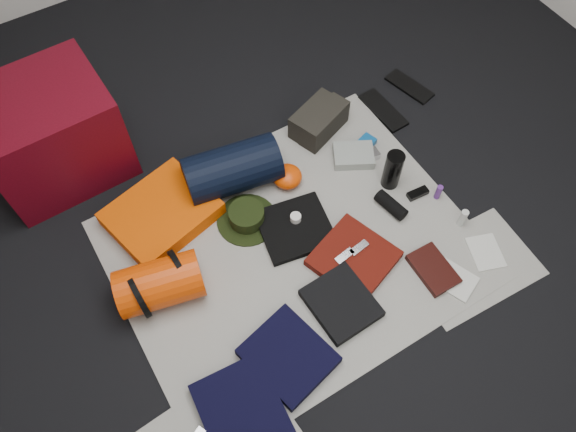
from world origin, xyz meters
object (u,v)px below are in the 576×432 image
water_bottle (393,170)px  stuff_sack (160,284)px  navy_duffel (232,169)px  compact_camera (369,156)px  sleeping_pad (162,214)px  red_cabinet (51,134)px  paperback_book (433,269)px

water_bottle → stuff_sack: bearing=178.1°
navy_duffel → compact_camera: 0.71m
sleeping_pad → water_bottle: (1.05, -0.40, 0.07)m
red_cabinet → paperback_book: (1.21, -1.44, -0.23)m
sleeping_pad → navy_duffel: navy_duffel is taller
water_bottle → paperback_book: size_ratio=0.96×
red_cabinet → compact_camera: 1.55m
sleeping_pad → navy_duffel: (0.39, 0.00, 0.08)m
paperback_book → red_cabinet: bearing=132.0°
compact_camera → sleeping_pad: bearing=174.4°
compact_camera → paperback_book: bearing=-94.1°
navy_duffel → compact_camera: navy_duffel is taller
sleeping_pad → stuff_sack: 0.40m
stuff_sack → sleeping_pad: bearing=65.8°
sleeping_pad → stuff_sack: (-0.16, -0.36, 0.06)m
red_cabinet → stuff_sack: (0.12, -0.90, -0.14)m
navy_duffel → water_bottle: 0.78m
sleeping_pad → water_bottle: 1.13m
water_bottle → paperback_book: (-0.12, -0.49, -0.09)m
stuff_sack → water_bottle: water_bottle is taller
paperback_book → sleeping_pad: bearing=138.1°
navy_duffel → paperback_book: (0.54, -0.90, -0.10)m
water_bottle → red_cabinet: bearing=144.7°
stuff_sack → water_bottle: (1.22, -0.04, 0.00)m
stuff_sack → navy_duffel: 0.66m
red_cabinet → paperback_book: size_ratio=2.62×
red_cabinet → water_bottle: red_cabinet is taller
navy_duffel → red_cabinet: bearing=151.0°
paperback_book → compact_camera: bearing=81.7°
red_cabinet → sleeping_pad: 0.65m
sleeping_pad → paperback_book: (0.93, -0.89, -0.03)m
sleeping_pad → water_bottle: size_ratio=2.14×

